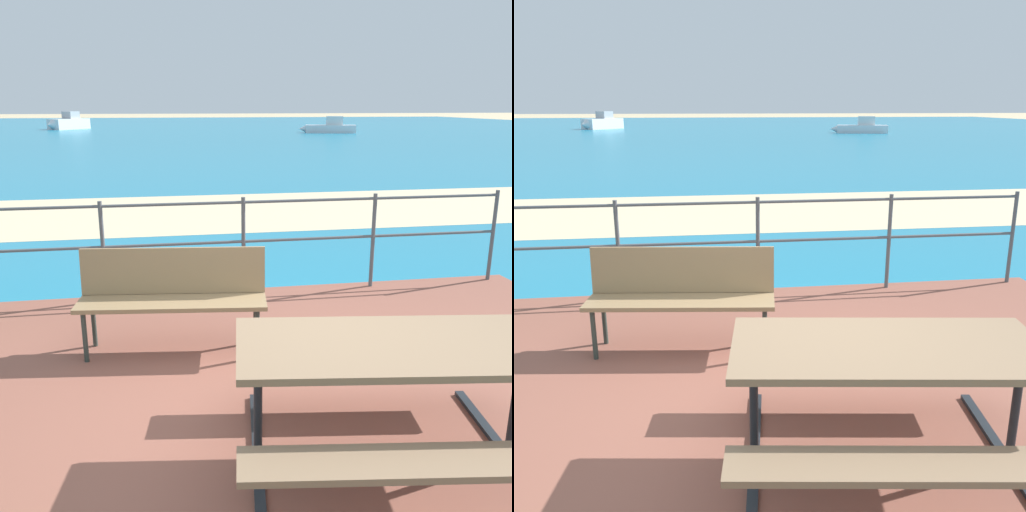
{
  "view_description": "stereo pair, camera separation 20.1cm",
  "coord_description": "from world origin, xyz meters",
  "views": [
    {
      "loc": [
        -0.82,
        -3.21,
        2.09
      ],
      "look_at": [
        0.11,
        2.32,
        0.52
      ],
      "focal_mm": 38.29,
      "sensor_mm": 36.0,
      "label": 1
    },
    {
      "loc": [
        -0.62,
        -3.24,
        2.09
      ],
      "look_at": [
        0.11,
        2.32,
        0.52
      ],
      "focal_mm": 38.29,
      "sensor_mm": 36.0,
      "label": 2
    }
  ],
  "objects": [
    {
      "name": "ground_plane",
      "position": [
        0.0,
        0.0,
        0.0
      ],
      "size": [
        240.0,
        240.0,
        0.0
      ],
      "primitive_type": "plane",
      "color": "tan"
    },
    {
      "name": "patio_paving",
      "position": [
        0.0,
        0.0,
        0.03
      ],
      "size": [
        6.4,
        5.2,
        0.06
      ],
      "primitive_type": "cube",
      "color": "brown",
      "rests_on": "ground"
    },
    {
      "name": "boat_mid",
      "position": [
        -8.56,
        46.01,
        0.53
      ],
      "size": [
        3.32,
        3.83,
        1.45
      ],
      "rotation": [
        0.0,
        0.0,
        4.05
      ],
      "color": "silver",
      "rests_on": "sea_water"
    },
    {
      "name": "boat_near",
      "position": [
        11.41,
        36.55,
        0.39
      ],
      "size": [
        4.22,
        1.86,
        1.2
      ],
      "rotation": [
        0.0,
        0.0,
        2.91
      ],
      "color": "silver",
      "rests_on": "sea_water"
    },
    {
      "name": "railing_fence",
      "position": [
        0.0,
        2.46,
        0.74
      ],
      "size": [
        5.94,
        0.04,
        1.07
      ],
      "color": "#4C5156",
      "rests_on": "patio_paving"
    },
    {
      "name": "park_bench",
      "position": [
        -0.79,
        1.16,
        0.59
      ],
      "size": [
        1.59,
        0.59,
        0.86
      ],
      "rotation": [
        0.0,
        0.0,
        -0.12
      ],
      "color": "#8C704C",
      "rests_on": "patio_paving"
    },
    {
      "name": "beach_strip",
      "position": [
        0.0,
        7.54,
        0.01
      ],
      "size": [
        54.01,
        4.17,
        0.01
      ],
      "primitive_type": "cube",
      "rotation": [
        0.0,
        0.0,
        -0.0
      ],
      "color": "beige",
      "rests_on": "ground"
    },
    {
      "name": "picnic_table",
      "position": [
        0.38,
        -0.61,
        0.64
      ],
      "size": [
        1.9,
        1.69,
        0.76
      ],
      "rotation": [
        0.0,
        0.0,
        -0.13
      ],
      "color": "#7A6047",
      "rests_on": "patio_paving"
    },
    {
      "name": "sea_water",
      "position": [
        0.0,
        40.0,
        0.01
      ],
      "size": [
        90.0,
        90.0,
        0.01
      ],
      "primitive_type": "cube",
      "color": "teal",
      "rests_on": "ground"
    }
  ]
}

